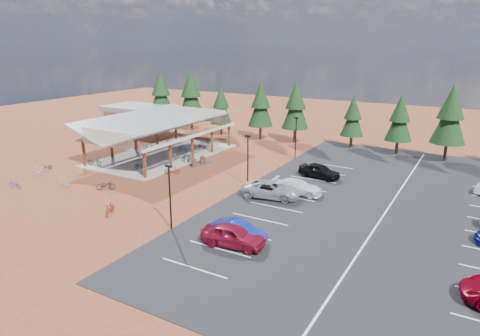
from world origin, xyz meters
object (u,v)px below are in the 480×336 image
bike_11 (110,209)px  bike_13 (63,182)px  bike_5 (172,155)px  car_3 (297,187)px  trash_bin_1 (203,160)px  lamp_post_2 (296,135)px  bike_2 (148,146)px  car_2 (271,190)px  bike_12 (106,185)px  bike_14 (206,160)px  bike_0 (94,161)px  bike_6 (184,148)px  bike_7 (202,145)px  bike_4 (139,166)px  bike_10 (15,184)px  trash_bin_0 (194,163)px  lamp_post_1 (248,157)px  bike_1 (142,149)px  outbuilding (140,117)px  bike_16 (187,159)px  bike_3 (170,141)px  car_1 (238,231)px  bike_8 (47,167)px  bike_15 (172,170)px  bike_pavilion (162,126)px  car_0 (233,235)px  bike_9 (39,171)px

bike_11 → bike_13: 9.63m
bike_5 → car_3: bearing=-95.7°
trash_bin_1 → lamp_post_2: bearing=42.7°
bike_2 → car_2: (22.24, -8.29, 0.26)m
bike_12 → bike_14: bearing=-54.4°
trash_bin_1 → bike_0: (-10.26, -7.03, 0.12)m
bike_6 → bike_7: size_ratio=1.14×
lamp_post_2 → trash_bin_1: 11.73m
bike_6 → bike_12: (2.37, -15.44, -0.09)m
bike_4 → bike_10: (-6.46, -10.55, -0.12)m
bike_7 → car_2: bearing=-114.4°
trash_bin_0 → trash_bin_1: 1.56m
lamp_post_1 → bike_6: (-13.62, 7.38, -2.42)m
bike_1 → bike_2: (-0.68, 1.89, -0.07)m
bike_1 → bike_4: (5.15, -6.09, -0.05)m
outbuilding → bike_16: outbuilding is taller
lamp_post_1 → bike_3: 20.34m
bike_2 → trash_bin_1: bearing=-113.2°
bike_2 → bike_16: (8.55, -2.92, -0.02)m
trash_bin_0 → bike_7: bike_7 is taller
car_1 → car_2: size_ratio=0.78×
bike_14 → car_3: (13.35, -4.36, 0.30)m
bike_8 → bike_5: bearing=32.6°
trash_bin_0 → bike_1: bearing=169.5°
bike_6 → bike_12: size_ratio=0.98×
trash_bin_0 → bike_10: bearing=-125.9°
bike_0 → lamp_post_1: bearing=-94.4°
lamp_post_1 → bike_10: lamp_post_1 is taller
trash_bin_0 → bike_10: size_ratio=0.56×
trash_bin_0 → bike_15: bearing=-95.2°
bike_pavilion → bike_10: (-4.31, -17.20, -3.40)m
lamp_post_2 → bike_8: 28.85m
bike_7 → bike_15: bearing=-148.5°
bike_1 → bike_8: (-3.81, -11.15, -0.18)m
lamp_post_1 → bike_11: lamp_post_1 is taller
lamp_post_2 → car_1: 23.83m
bike_6 → car_1: bearing=-128.3°
trash_bin_1 → car_2: car_2 is taller
bike_11 → lamp_post_2: bearing=53.8°
bike_10 → car_2: 25.07m
bike_7 → bike_10: 23.32m
bike_1 → bike_12: size_ratio=0.91×
bike_1 → bike_10: 16.69m
bike_3 → car_2: (21.30, -11.65, 0.21)m
bike_pavilion → trash_bin_1: bike_pavilion is taller
bike_3 → bike_15: bike_3 is taller
car_0 → bike_11: bearing=84.3°
lamp_post_2 → trash_bin_0: lamp_post_2 is taller
bike_pavilion → car_2: bearing=-20.5°
bike_9 → car_0: car_0 is taller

